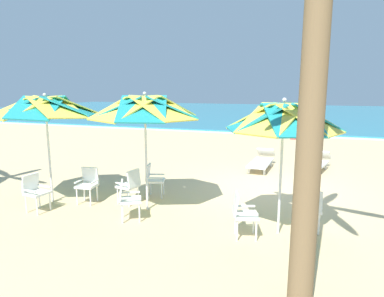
{
  "coord_description": "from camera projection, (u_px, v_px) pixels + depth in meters",
  "views": [
    {
      "loc": [
        0.95,
        -9.02,
        2.8
      ],
      "look_at": [
        -2.32,
        0.28,
        1.0
      ],
      "focal_mm": 31.06,
      "sensor_mm": 36.0,
      "label": 1
    }
  ],
  "objects": [
    {
      "name": "ground_plane",
      "position": [
        268.0,
        191.0,
        9.18
      ],
      "size": [
        80.0,
        80.0,
        0.0
      ],
      "primitive_type": "plane",
      "color": "#D3B784"
    },
    {
      "name": "sea",
      "position": [
        300.0,
        113.0,
        36.82
      ],
      "size": [
        80.0,
        36.0,
        0.1
      ],
      "primitive_type": "cube",
      "color": "teal",
      "rests_on": "ground"
    },
    {
      "name": "surf_foam",
      "position": [
        291.0,
        135.0,
        19.84
      ],
      "size": [
        80.0,
        0.7,
        0.01
      ],
      "primitive_type": "cube",
      "color": "white",
      "rests_on": "ground"
    },
    {
      "name": "beach_umbrella_0",
      "position": [
        283.0,
        118.0,
        6.09
      ],
      "size": [
        2.16,
        2.16,
        2.63
      ],
      "color": "silver",
      "rests_on": "ground"
    },
    {
      "name": "plastic_chair_0",
      "position": [
        309.0,
        208.0,
        6.48
      ],
      "size": [
        0.49,
        0.52,
        0.87
      ],
      "color": "white",
      "rests_on": "ground"
    },
    {
      "name": "plastic_chair_1",
      "position": [
        242.0,
        212.0,
        6.24
      ],
      "size": [
        0.57,
        0.55,
        0.87
      ],
      "color": "white",
      "rests_on": "ground"
    },
    {
      "name": "beach_umbrella_1",
      "position": [
        145.0,
        108.0,
        7.34
      ],
      "size": [
        2.52,
        2.52,
        2.72
      ],
      "color": "silver",
      "rests_on": "ground"
    },
    {
      "name": "plastic_chair_2",
      "position": [
        153.0,
        178.0,
        8.59
      ],
      "size": [
        0.57,
        0.54,
        0.87
      ],
      "color": "white",
      "rests_on": "ground"
    },
    {
      "name": "plastic_chair_3",
      "position": [
        130.0,
        184.0,
        8.06
      ],
      "size": [
        0.54,
        0.52,
        0.87
      ],
      "color": "white",
      "rests_on": "ground"
    },
    {
      "name": "plastic_chair_4",
      "position": [
        127.0,
        198.0,
        7.07
      ],
      "size": [
        0.62,
        0.6,
        0.87
      ],
      "color": "white",
      "rests_on": "ground"
    },
    {
      "name": "beach_umbrella_2",
      "position": [
        45.0,
        107.0,
        7.89
      ],
      "size": [
        2.45,
        2.45,
        2.68
      ],
      "color": "silver",
      "rests_on": "ground"
    },
    {
      "name": "plastic_chair_5",
      "position": [
        35.0,
        190.0,
        7.58
      ],
      "size": [
        0.51,
        0.49,
        0.87
      ],
      "color": "white",
      "rests_on": "ground"
    },
    {
      "name": "plastic_chair_6",
      "position": [
        88.0,
        183.0,
        8.18
      ],
      "size": [
        0.5,
        0.52,
        0.87
      ],
      "color": "white",
      "rests_on": "ground"
    },
    {
      "name": "sun_lounger_0",
      "position": [
        315.0,
        163.0,
        11.29
      ],
      "size": [
        1.13,
        2.23,
        0.62
      ],
      "color": "white",
      "rests_on": "ground"
    },
    {
      "name": "sun_lounger_1",
      "position": [
        262.0,
        161.0,
        11.65
      ],
      "size": [
        0.74,
        2.18,
        0.62
      ],
      "color": "white",
      "rests_on": "ground"
    },
    {
      "name": "palm_tree_0",
      "position": [
        317.0,
        61.0,
        3.94
      ],
      "size": [
        2.94,
        2.67,
        5.26
      ],
      "color": "brown",
      "rests_on": "ground"
    },
    {
      "name": "beachgoer_seated",
      "position": [
        293.0,
        134.0,
        18.46
      ],
      "size": [
        0.3,
        0.93,
        0.92
      ],
      "color": "red",
      "rests_on": "ground"
    }
  ]
}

